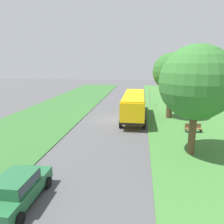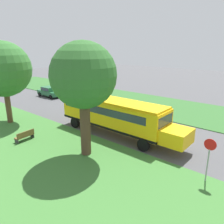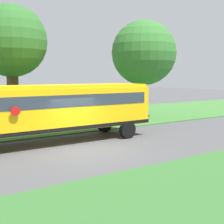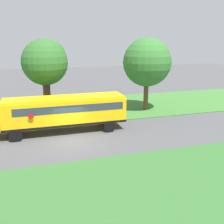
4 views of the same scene
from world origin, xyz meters
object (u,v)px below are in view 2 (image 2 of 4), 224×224
school_bus (114,113)px  car_green_nearest (50,91)px  oak_tree_roadside_mid (3,69)px  park_bench (25,136)px  oak_tree_beside_bus (82,74)px  stop_sign (209,155)px

school_bus → car_green_nearest: bearing=73.6°
oak_tree_roadside_mid → park_bench: oak_tree_roadside_mid is taller
park_bench → school_bus: bearing=-37.3°
oak_tree_beside_bus → oak_tree_roadside_mid: bearing=91.8°
school_bus → park_bench: 7.83m
car_green_nearest → stop_sign: (-7.40, -26.36, 0.86)m
park_bench → oak_tree_beside_bus: bearing=-72.7°
car_green_nearest → stop_sign: bearing=-105.7°
school_bus → car_green_nearest: size_ratio=2.82×
stop_sign → oak_tree_beside_bus: bearing=105.2°
oak_tree_beside_bus → park_bench: oak_tree_beside_bus is taller
school_bus → oak_tree_roadside_mid: 11.75m
oak_tree_beside_bus → oak_tree_roadside_mid: oak_tree_roadside_mid is taller
park_bench → stop_sign: bearing=-74.0°
car_green_nearest → oak_tree_roadside_mid: bearing=-143.2°
school_bus → oak_tree_beside_bus: size_ratio=1.54×
car_green_nearest → oak_tree_beside_bus: (-9.57, -18.37, 5.03)m
school_bus → oak_tree_roadside_mid: size_ratio=1.51×
car_green_nearest → oak_tree_roadside_mid: size_ratio=0.53×
school_bus → car_green_nearest: (5.16, 17.53, -1.05)m
stop_sign → car_green_nearest: bearing=74.3°
park_bench → car_green_nearest: bearing=48.8°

